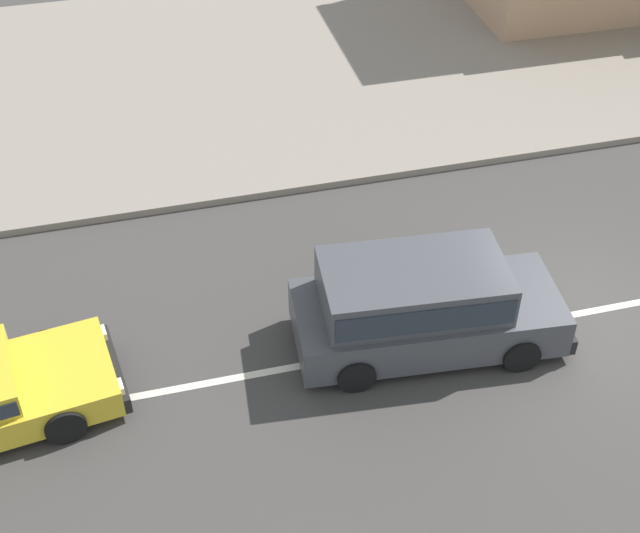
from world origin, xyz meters
The scene contains 4 objects.
ground_plane centered at (0.00, 0.00, 0.00)m, with size 160.00×160.00×0.00m, color #423F3D.
lane_centre_stripe centered at (0.00, 0.00, 0.00)m, with size 50.40×0.14×0.01m, color silver.
kerb_strip centered at (0.00, 9.52, 0.07)m, with size 68.00×10.00×0.15m, color gray.
minivan_dark_grey_1 centered at (-2.65, 0.07, 0.84)m, with size 4.45×2.15×1.56m.
Camera 1 is at (-6.71, -9.42, 10.32)m, focal length 50.00 mm.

